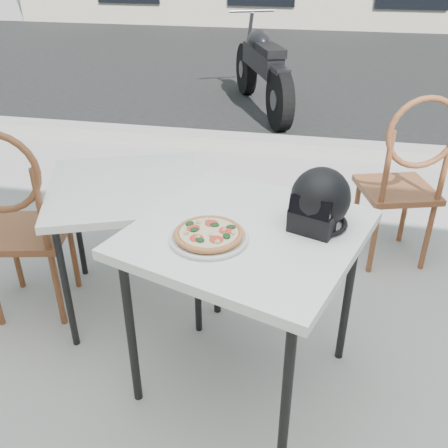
% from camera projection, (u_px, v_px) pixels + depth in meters
% --- Properties ---
extents(ground, '(80.00, 80.00, 0.00)m').
position_uv_depth(ground, '(300.00, 377.00, 2.42)').
color(ground, '#9D9B95').
rests_on(ground, ground).
extents(street_asphalt, '(30.00, 8.00, 0.00)m').
position_uv_depth(street_asphalt, '(328.00, 67.00, 8.38)').
color(street_asphalt, black).
rests_on(street_asphalt, ground).
extents(curb, '(30.00, 0.25, 0.12)m').
position_uv_depth(curb, '(321.00, 147.00, 4.95)').
color(curb, gray).
rests_on(curb, ground).
extents(cafe_table_main, '(1.10, 1.10, 0.83)m').
position_uv_depth(cafe_table_main, '(247.00, 244.00, 2.05)').
color(cafe_table_main, white).
rests_on(cafe_table_main, ground).
extents(plate, '(0.32, 0.32, 0.02)m').
position_uv_depth(plate, '(209.00, 238.00, 1.94)').
color(plate, silver).
rests_on(plate, cafe_table_main).
extents(pizza, '(0.31, 0.31, 0.03)m').
position_uv_depth(pizza, '(209.00, 233.00, 1.93)').
color(pizza, '#C98149').
rests_on(pizza, plate).
extents(helmet, '(0.31, 0.32, 0.25)m').
position_uv_depth(helmet, '(319.00, 202.00, 1.99)').
color(helmet, black).
rests_on(helmet, cafe_table_main).
extents(cafe_chair_main, '(0.54, 0.54, 1.13)m').
position_uv_depth(cafe_chair_main, '(406.00, 174.00, 2.98)').
color(cafe_chair_main, brown).
rests_on(cafe_chair_main, ground).
extents(cafe_table_side, '(1.02, 1.02, 0.75)m').
position_uv_depth(cafe_table_side, '(127.00, 196.00, 2.61)').
color(cafe_table_side, white).
rests_on(cafe_table_side, ground).
extents(cafe_chair_side, '(0.51, 0.51, 1.12)m').
position_uv_depth(cafe_chair_side, '(16.00, 217.00, 2.53)').
color(cafe_chair_side, brown).
rests_on(cafe_chair_side, ground).
extents(motorcycle, '(0.98, 2.10, 1.10)m').
position_uv_depth(motorcycle, '(262.00, 70.00, 6.02)').
color(motorcycle, black).
rests_on(motorcycle, street_asphalt).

